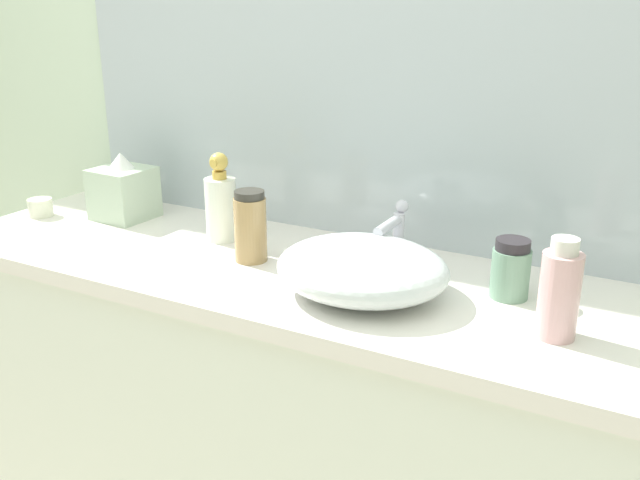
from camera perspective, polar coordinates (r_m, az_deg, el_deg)
bathroom_wall_rear at (r=1.64m, az=3.69°, el=14.40°), size 6.00×0.06×2.60m
vanity_counter at (r=1.71m, az=-3.07°, el=-16.01°), size 1.63×0.51×0.89m
wall_mirror_panel at (r=1.62m, az=1.28°, el=17.25°), size 1.43×0.01×0.97m
sink_basin at (r=1.34m, az=3.44°, el=-2.34°), size 0.34×0.30×0.10m
faucet at (r=1.47m, az=6.16°, el=0.87°), size 0.03×0.14×0.14m
soap_dispenser at (r=1.64m, az=-8.08°, el=2.90°), size 0.07×0.07×0.21m
lotion_bottle at (r=1.50m, az=-5.69°, el=1.10°), size 0.07×0.07×0.16m
perfume_bottle at (r=1.22m, az=18.89°, el=-4.04°), size 0.07×0.07×0.18m
spray_can at (r=1.37m, az=15.25°, el=-2.33°), size 0.07×0.07×0.12m
tissue_box at (r=1.86m, az=-15.69°, el=3.91°), size 0.14×0.14×0.17m
candle_jar at (r=1.96m, az=-21.78°, el=2.47°), size 0.06×0.06×0.05m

